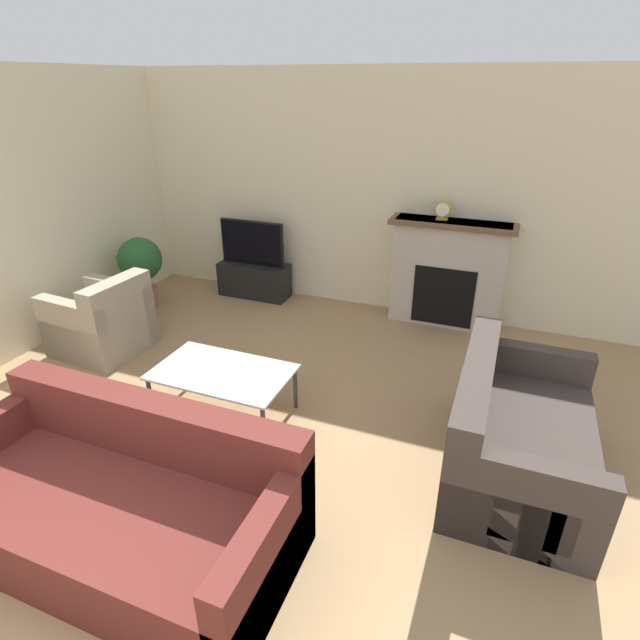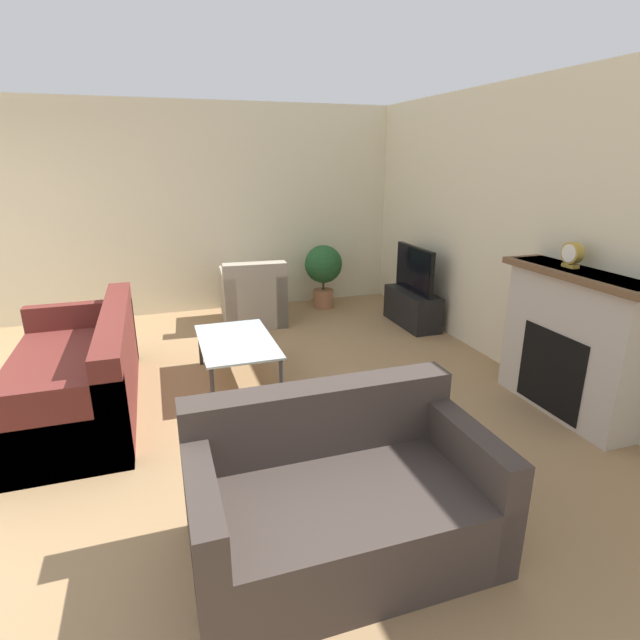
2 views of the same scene
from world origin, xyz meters
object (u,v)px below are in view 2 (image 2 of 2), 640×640
Objects in this scene: tv at (414,269)px; mantel_clock at (572,254)px; potted_plant at (323,268)px; couch_sectional at (78,378)px; armchair_by_window at (253,299)px; coffee_table at (237,344)px; couch_loveseat at (339,500)px.

tv is 4.20× the size of mantel_clock.
potted_plant is at bearing -143.31° from tv.
couch_sectional is 2.61m from armchair_by_window.
armchair_by_window is 1.14m from potted_plant.
coffee_table is at bearing -117.74° from mantel_clock.
coffee_table is (-2.27, -0.17, 0.09)m from couch_loveseat.
potted_plant is 4.34× the size of mantel_clock.
armchair_by_window reaches higher than coffee_table.
tv is 0.40× the size of couch_sectional.
couch_sectional is at bearing -52.74° from potted_plant.
armchair_by_window is at bearing -146.89° from mantel_clock.
couch_loveseat is 2.27m from coffee_table.
couch_loveseat is at bearing -33.98° from tv.
tv is at bearing 56.02° from couch_loveseat.
couch_sectional is 3.65m from potted_plant.
tv is 2.58m from coffee_table.
tv is 1.36m from potted_plant.
couch_sectional is 2.41× the size of potted_plant.
potted_plant reaches higher than armchair_by_window.
mantel_clock is at bearing 62.26° from coffee_table.
armchair_by_window is 4.31× the size of mantel_clock.
coffee_table is 2.59m from potted_plant.
tv is 3.95m from couch_loveseat.
mantel_clock is (3.37, 0.91, 0.74)m from potted_plant.
potted_plant is (-2.20, 2.90, 0.27)m from couch_sectional.
mantel_clock is (3.02, 1.97, 1.00)m from armchair_by_window.
potted_plant is (-0.35, 1.06, 0.25)m from armchair_by_window.
coffee_table is (-0.13, 1.34, 0.09)m from couch_sectional.
coffee_table is 2.93m from mantel_clock.
couch_sectional is 1.36× the size of couch_loveseat.
coffee_table is at bearing -36.84° from potted_plant.
couch_sectional is at bearing 48.96° from armchair_by_window.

